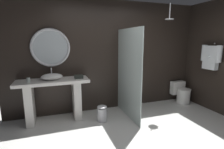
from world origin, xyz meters
TOP-DOWN VIEW (x-y plane):
  - back_wall_panel at (0.00, 1.90)m, footprint 4.80×0.10m
  - side_wall_right at (2.35, 0.76)m, footprint 0.10×2.47m
  - vanity_counter at (-1.33, 1.57)m, footprint 1.45×0.52m
  - vessel_sink at (-1.35, 1.59)m, footprint 0.43×0.36m
  - tumbler_cup at (-1.78, 1.52)m, footprint 0.07×0.07m
  - tissue_box at (-0.80, 1.54)m, footprint 0.18×0.14m
  - round_wall_mirror at (-1.33, 1.81)m, footprint 0.81×0.05m
  - shower_glass_panel at (0.23, 1.25)m, footprint 0.02×1.20m
  - rain_shower_head at (1.24, 1.31)m, footprint 0.20×0.20m
  - hanging_bathrobe at (2.21, 0.97)m, footprint 0.20×0.53m
  - toilet at (1.97, 1.56)m, footprint 0.40×0.52m
  - waste_bin at (-0.39, 1.20)m, footprint 0.21×0.21m

SIDE VIEW (x-z plane):
  - waste_bin at x=-0.39m, z-range 0.00..0.35m
  - toilet at x=1.97m, z-range -0.02..0.54m
  - vanity_counter at x=-1.33m, z-range 0.10..0.99m
  - tissue_box at x=-0.80m, z-range 0.89..0.96m
  - tumbler_cup at x=-1.78m, z-range 0.89..0.97m
  - vessel_sink at x=-1.35m, z-range 0.84..1.07m
  - shower_glass_panel at x=0.23m, z-range 0.00..1.93m
  - back_wall_panel at x=0.00m, z-range 0.00..2.60m
  - side_wall_right at x=2.35m, z-range 0.00..2.60m
  - hanging_bathrobe at x=2.21m, z-range 1.01..1.63m
  - round_wall_mirror at x=-1.33m, z-range 1.13..1.94m
  - rain_shower_head at x=1.24m, z-range 2.01..2.37m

